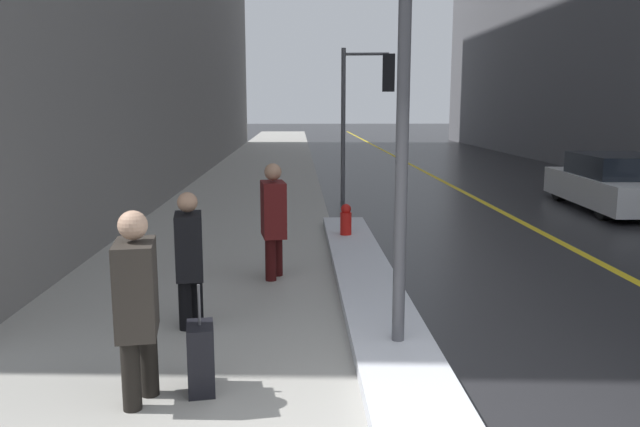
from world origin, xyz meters
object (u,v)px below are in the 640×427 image
object	(u,v)px
pedestrian_nearside	(189,253)
rolling_suitcase	(201,359)
pedestrian_with_shoulder_bag	(273,216)
parked_car_white	(616,184)
traffic_light_near	(371,92)
fire_hydrant	(346,224)
lamp_post	(403,95)
pedestrian_trailing	(137,299)

from	to	relation	value
pedestrian_nearside	rolling_suitcase	bearing A→B (deg)	3.53
pedestrian_with_shoulder_bag	parked_car_white	size ratio (longest dim) A/B	0.36
pedestrian_nearside	rolling_suitcase	distance (m)	1.73
traffic_light_near	pedestrian_nearside	distance (m)	9.59
parked_car_white	fire_hydrant	xyz separation A→B (m)	(-6.59, -3.38, -0.26)
pedestrian_with_shoulder_bag	fire_hydrant	world-z (taller)	pedestrian_with_shoulder_bag
pedestrian_with_shoulder_bag	traffic_light_near	bearing A→B (deg)	154.06
pedestrian_nearside	parked_car_white	world-z (taller)	pedestrian_nearside
parked_car_white	rolling_suitcase	world-z (taller)	parked_car_white
pedestrian_nearside	rolling_suitcase	world-z (taller)	pedestrian_nearside
pedestrian_nearside	fire_hydrant	distance (m)	4.68
fire_hydrant	lamp_post	bearing A→B (deg)	-88.65
lamp_post	parked_car_white	xyz separation A→B (m)	(6.47, 8.43, -1.89)
parked_car_white	pedestrian_with_shoulder_bag	bearing A→B (deg)	129.30
rolling_suitcase	parked_car_white	bearing A→B (deg)	129.21
pedestrian_with_shoulder_bag	rolling_suitcase	xyz separation A→B (m)	(-0.49, -3.53, -0.60)
pedestrian_trailing	parked_car_white	bearing A→B (deg)	128.16
pedestrian_trailing	pedestrian_nearside	distance (m)	1.78
lamp_post	rolling_suitcase	distance (m)	2.94
pedestrian_nearside	pedestrian_with_shoulder_bag	xyz separation A→B (m)	(0.84, 1.92, 0.07)
pedestrian_trailing	parked_car_white	world-z (taller)	pedestrian_trailing
lamp_post	parked_car_white	distance (m)	10.79
lamp_post	traffic_light_near	distance (m)	9.81
rolling_suitcase	fire_hydrant	bearing A→B (deg)	155.09
traffic_light_near	pedestrian_with_shoulder_bag	xyz separation A→B (m)	(-2.16, -6.99, -1.84)
parked_car_white	rolling_suitcase	xyz separation A→B (m)	(-8.26, -9.18, -0.31)
pedestrian_nearside	parked_car_white	bearing A→B (deg)	122.50
pedestrian_trailing	fire_hydrant	xyz separation A→B (m)	(2.14, 5.97, -0.54)
parked_car_white	fire_hydrant	world-z (taller)	parked_car_white
traffic_light_near	pedestrian_with_shoulder_bag	size ratio (longest dim) A/B	2.33
pedestrian_trailing	pedestrian_with_shoulder_bag	xyz separation A→B (m)	(0.95, 3.70, 0.01)
traffic_light_near	pedestrian_with_shoulder_bag	distance (m)	7.54
rolling_suitcase	traffic_light_near	bearing A→B (deg)	157.10
pedestrian_with_shoulder_bag	parked_car_white	distance (m)	9.62
lamp_post	pedestrian_nearside	world-z (taller)	lamp_post
pedestrian_nearside	parked_car_white	size ratio (longest dim) A/B	0.34
pedestrian_trailing	parked_car_white	xyz separation A→B (m)	(8.73, 9.35, -0.28)
pedestrian_trailing	pedestrian_with_shoulder_bag	world-z (taller)	pedestrian_with_shoulder_bag
fire_hydrant	pedestrian_with_shoulder_bag	bearing A→B (deg)	-117.61
parked_car_white	fire_hydrant	size ratio (longest dim) A/B	6.38
traffic_light_near	rolling_suitcase	xyz separation A→B (m)	(-2.64, -10.52, -2.44)
lamp_post	pedestrian_trailing	distance (m)	2.93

